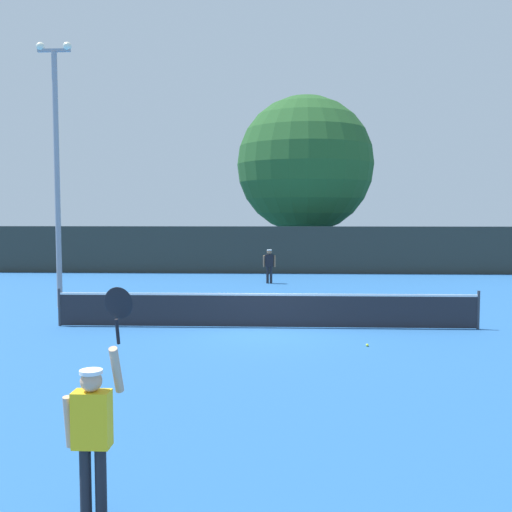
% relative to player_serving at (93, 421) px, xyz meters
% --- Properties ---
extents(ground_plane, '(120.00, 120.00, 0.00)m').
position_rel_player_serving_xyz_m(ground_plane, '(1.52, 10.52, -1.06)').
color(ground_plane, '#235693').
extents(tennis_net, '(11.82, 0.08, 1.07)m').
position_rel_player_serving_xyz_m(tennis_net, '(1.52, 10.52, -0.55)').
color(tennis_net, '#232328').
rests_on(tennis_net, ground).
extents(perimeter_fence, '(31.35, 0.12, 2.51)m').
position_rel_player_serving_xyz_m(perimeter_fence, '(1.52, 25.59, 0.20)').
color(perimeter_fence, '#2D332D').
rests_on(perimeter_fence, ground).
extents(player_serving, '(0.67, 0.39, 2.44)m').
position_rel_player_serving_xyz_m(player_serving, '(0.00, 0.00, 0.00)').
color(player_serving, yellow).
rests_on(player_serving, ground).
extents(player_receiving, '(0.57, 0.23, 1.55)m').
position_rel_player_serving_xyz_m(player_receiving, '(1.43, 21.02, -0.12)').
color(player_receiving, black).
rests_on(player_receiving, ground).
extents(tennis_ball, '(0.07, 0.07, 0.07)m').
position_rel_player_serving_xyz_m(tennis_ball, '(4.02, 8.24, -1.03)').
color(tennis_ball, '#CCE033').
rests_on(tennis_ball, ground).
extents(light_pole, '(1.18, 0.28, 8.84)m').
position_rel_player_serving_xyz_m(light_pole, '(-5.57, 13.78, 3.93)').
color(light_pole, gray).
rests_on(light_pole, ground).
extents(large_tree, '(8.31, 8.31, 10.32)m').
position_rel_player_serving_xyz_m(large_tree, '(3.44, 30.52, 5.10)').
color(large_tree, brown).
rests_on(large_tree, ground).
extents(parked_car_near, '(2.05, 4.27, 1.69)m').
position_rel_player_serving_xyz_m(parked_car_near, '(-1.71, 32.80, -0.28)').
color(parked_car_near, black).
rests_on(parked_car_near, ground).
extents(parked_car_mid, '(2.47, 4.42, 1.69)m').
position_rel_player_serving_xyz_m(parked_car_mid, '(3.12, 31.93, -0.28)').
color(parked_car_mid, white).
rests_on(parked_car_mid, ground).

